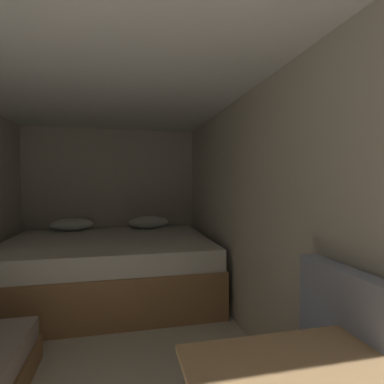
% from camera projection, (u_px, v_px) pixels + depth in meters
% --- Properties ---
extents(ground_plane, '(6.86, 6.86, 0.00)m').
position_uv_depth(ground_plane, '(101.00, 373.00, 2.15)').
color(ground_plane, beige).
extents(wall_back, '(2.54, 0.05, 2.13)m').
position_uv_depth(wall_back, '(112.00, 202.00, 4.51)').
color(wall_back, beige).
rests_on(wall_back, ground).
extents(wall_right, '(0.05, 4.86, 2.13)m').
position_uv_depth(wall_right, '(264.00, 218.00, 2.39)').
color(wall_right, beige).
rests_on(wall_right, ground).
extents(ceiling_slab, '(2.54, 4.86, 0.05)m').
position_uv_depth(ceiling_slab, '(98.00, 65.00, 2.08)').
color(ceiling_slab, white).
rests_on(ceiling_slab, wall_left).
extents(bed, '(2.32, 1.82, 0.87)m').
position_uv_depth(bed, '(109.00, 267.00, 3.59)').
color(bed, '#9E7247').
rests_on(bed, ground).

